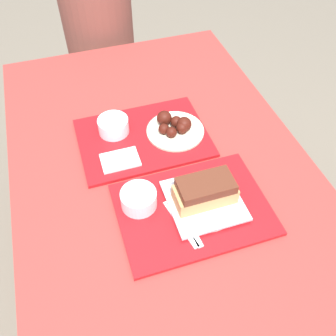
% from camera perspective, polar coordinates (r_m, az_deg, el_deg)
% --- Properties ---
extents(ground_plane, '(12.00, 12.00, 0.00)m').
position_cam_1_polar(ground_plane, '(1.80, -0.10, -16.92)').
color(ground_plane, '#706656').
extents(picnic_table, '(0.93, 1.57, 0.75)m').
position_cam_1_polar(picnic_table, '(1.23, -0.15, -4.10)').
color(picnic_table, maroon).
rests_on(picnic_table, ground_plane).
extents(picnic_bench_far, '(0.88, 0.28, 0.46)m').
position_cam_1_polar(picnic_bench_far, '(2.13, -8.62, 12.28)').
color(picnic_bench_far, maroon).
rests_on(picnic_bench_far, ground_plane).
extents(tray_near, '(0.43, 0.31, 0.01)m').
position_cam_1_polar(tray_near, '(1.07, 3.82, -6.28)').
color(tray_near, '#B21419').
rests_on(tray_near, picnic_table).
extents(tray_far, '(0.43, 0.31, 0.01)m').
position_cam_1_polar(tray_far, '(1.26, -3.80, 4.60)').
color(tray_far, '#B21419').
rests_on(tray_far, picnic_table).
extents(bowl_coleslaw_near, '(0.10, 0.10, 0.05)m').
position_cam_1_polar(bowl_coleslaw_near, '(1.05, -4.49, -4.62)').
color(bowl_coleslaw_near, silver).
rests_on(bowl_coleslaw_near, tray_near).
extents(brisket_sandwich_plate, '(0.20, 0.20, 0.09)m').
position_cam_1_polar(brisket_sandwich_plate, '(1.05, 5.62, -4.12)').
color(brisket_sandwich_plate, beige).
rests_on(brisket_sandwich_plate, tray_near).
extents(plastic_fork_near, '(0.05, 0.17, 0.00)m').
position_cam_1_polar(plastic_fork_near, '(1.04, 1.94, -8.49)').
color(plastic_fork_near, white).
rests_on(plastic_fork_near, tray_near).
extents(plastic_knife_near, '(0.03, 0.17, 0.00)m').
position_cam_1_polar(plastic_knife_near, '(1.04, 3.10, -8.17)').
color(plastic_knife_near, white).
rests_on(plastic_knife_near, tray_near).
extents(condiment_packet, '(0.04, 0.03, 0.01)m').
position_cam_1_polar(condiment_packet, '(1.11, 3.84, -2.87)').
color(condiment_packet, '#3F3F47').
rests_on(condiment_packet, tray_near).
extents(bowl_coleslaw_far, '(0.10, 0.10, 0.05)m').
position_cam_1_polar(bowl_coleslaw_far, '(1.27, -8.33, 6.50)').
color(bowl_coleslaw_far, silver).
rests_on(bowl_coleslaw_far, tray_far).
extents(wings_plate_far, '(0.19, 0.19, 0.06)m').
position_cam_1_polar(wings_plate_far, '(1.26, 1.00, 6.33)').
color(wings_plate_far, beige).
rests_on(wings_plate_far, tray_far).
extents(napkin_far, '(0.12, 0.08, 0.01)m').
position_cam_1_polar(napkin_far, '(1.19, -7.31, 1.23)').
color(napkin_far, white).
rests_on(napkin_far, tray_far).
extents(person_seated_across, '(0.33, 0.33, 0.68)m').
position_cam_1_polar(person_seated_across, '(1.94, -10.57, 20.54)').
color(person_seated_across, brown).
rests_on(person_seated_across, picnic_bench_far).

